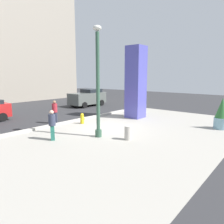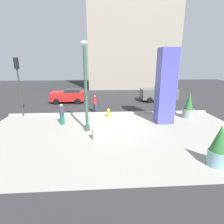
{
  "view_description": "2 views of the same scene",
  "coord_description": "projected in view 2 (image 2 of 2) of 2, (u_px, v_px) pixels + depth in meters",
  "views": [
    {
      "loc": [
        -10.05,
        -8.76,
        3.37
      ],
      "look_at": [
        0.12,
        -0.26,
        1.07
      ],
      "focal_mm": 33.88,
      "sensor_mm": 36.0,
      "label": 1
    },
    {
      "loc": [
        -0.89,
        -12.8,
        4.68
      ],
      "look_at": [
        -0.08,
        -0.23,
        1.13
      ],
      "focal_mm": 29.01,
      "sensor_mm": 36.0,
      "label": 2
    }
  ],
  "objects": [
    {
      "name": "car_far_lane",
      "position": [
        68.0,
        96.0,
        21.01
      ],
      "size": [
        3.82,
        2.1,
        1.58
      ],
      "color": "red",
      "rests_on": "ground_plane"
    },
    {
      "name": "pedestrian_crossing",
      "position": [
        95.0,
        103.0,
        16.84
      ],
      "size": [
        0.51,
        0.51,
        1.65
      ],
      "color": "#33384C",
      "rests_on": "ground_plane"
    },
    {
      "name": "curb_strip",
      "position": [
        110.0,
        113.0,
        16.6
      ],
      "size": [
        18.0,
        0.24,
        0.16
      ],
      "primitive_type": "cube",
      "color": "#B7B2A8",
      "rests_on": "ground_plane"
    },
    {
      "name": "plaza_pavement",
      "position": [
        115.0,
        136.0,
        11.7
      ],
      "size": [
        18.0,
        10.0,
        0.02
      ],
      "primitive_type": "cube",
      "color": "#9E998E",
      "rests_on": "ground_plane"
    },
    {
      "name": "car_passing_lane",
      "position": [
        159.0,
        93.0,
        21.76
      ],
      "size": [
        4.21,
        2.1,
        1.88
      ],
      "color": "#565B56",
      "rests_on": "ground_plane"
    },
    {
      "name": "lamp_post",
      "position": [
        86.0,
        90.0,
        11.85
      ],
      "size": [
        0.44,
        0.44,
        5.89
      ],
      "color": "#335642",
      "rests_on": "ground_plane"
    },
    {
      "name": "fire_hydrant",
      "position": [
        109.0,
        113.0,
        15.62
      ],
      "size": [
        0.36,
        0.26,
        0.75
      ],
      "color": "gold",
      "rests_on": "ground_plane"
    },
    {
      "name": "potted_plant_mid_plaza",
      "position": [
        219.0,
        147.0,
        8.2
      ],
      "size": [
        0.85,
        0.85,
        1.98
      ],
      "color": "#7AA8B7",
      "rests_on": "ground_plane"
    },
    {
      "name": "concrete_bollard",
      "position": [
        95.0,
        134.0,
        11.04
      ],
      "size": [
        0.36,
        0.36,
        0.75
      ],
      "primitive_type": "cylinder",
      "color": "#B2ADA3",
      "rests_on": "ground_plane"
    },
    {
      "name": "potted_plant_by_pillar",
      "position": [
        189.0,
        107.0,
        15.33
      ],
      "size": [
        0.98,
        0.98,
        2.2
      ],
      "color": "gray",
      "rests_on": "ground_plane"
    },
    {
      "name": "pedestrian_by_curb",
      "position": [
        62.0,
        113.0,
        13.62
      ],
      "size": [
        0.5,
        0.5,
        1.6
      ],
      "color": "#236656",
      "rests_on": "ground_plane"
    },
    {
      "name": "traffic_light_corner",
      "position": [
        18.0,
        78.0,
        15.0
      ],
      "size": [
        0.28,
        0.42,
        4.96
      ],
      "color": "#333833",
      "rests_on": "ground_plane"
    },
    {
      "name": "art_pillar_blue",
      "position": [
        166.0,
        87.0,
        13.67
      ],
      "size": [
        1.27,
        1.27,
        5.62
      ],
      "primitive_type": "cube",
      "color": "#4C4CAD",
      "rests_on": "ground_plane"
    },
    {
      "name": "ground_plane",
      "position": [
        110.0,
        111.0,
        17.46
      ],
      "size": [
        60.0,
        60.0,
        0.0
      ],
      "primitive_type": "plane",
      "color": "#2D2D30"
    }
  ]
}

